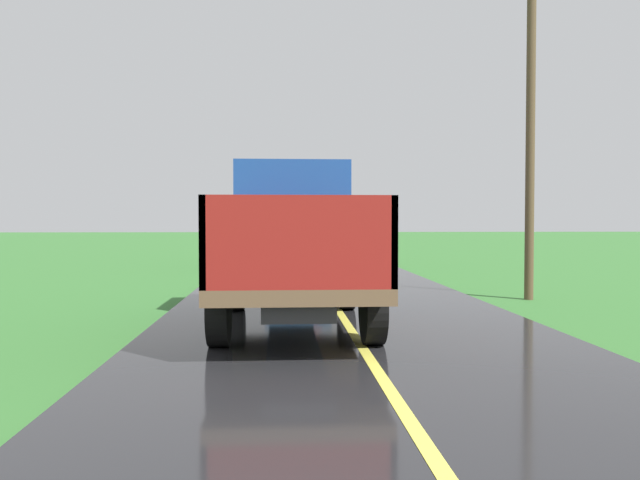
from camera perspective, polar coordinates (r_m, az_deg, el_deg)
The scene contains 3 objects.
banana_truck_near at distance 10.86m, azimuth -2.43°, elevation 0.11°, with size 2.38×5.82×2.80m.
banana_truck_far at distance 25.16m, azimuth -2.22°, elevation 1.06°, with size 2.38×5.81×2.80m.
utility_pole_roadside at distance 14.89m, azimuth 18.85°, elevation 11.02°, with size 2.24×0.20×7.74m.
Camera 1 is at (-1.09, 1.82, 1.78)m, focal length 34.69 mm.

